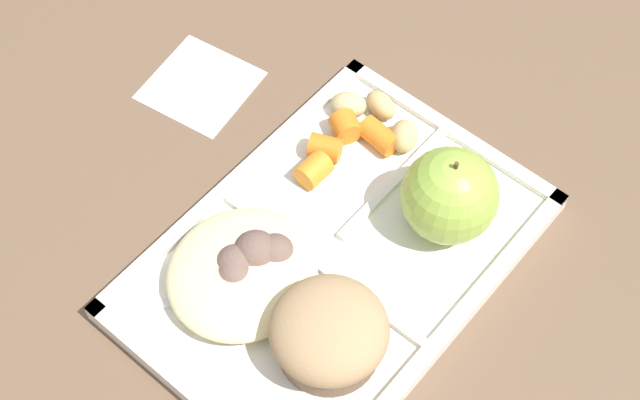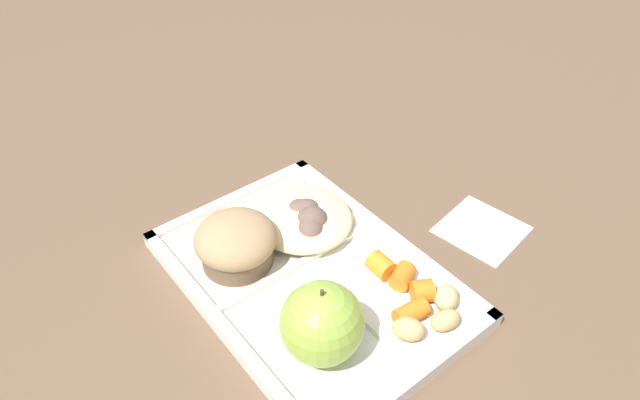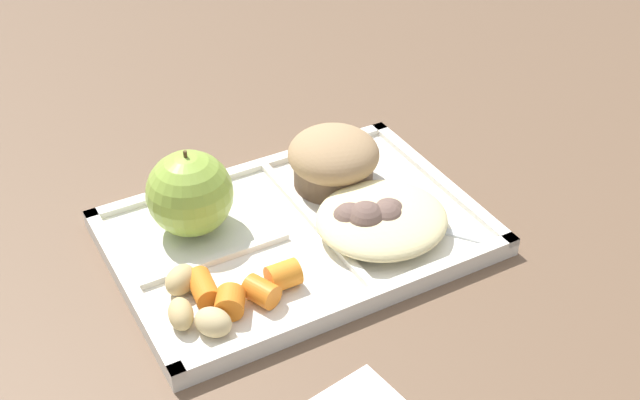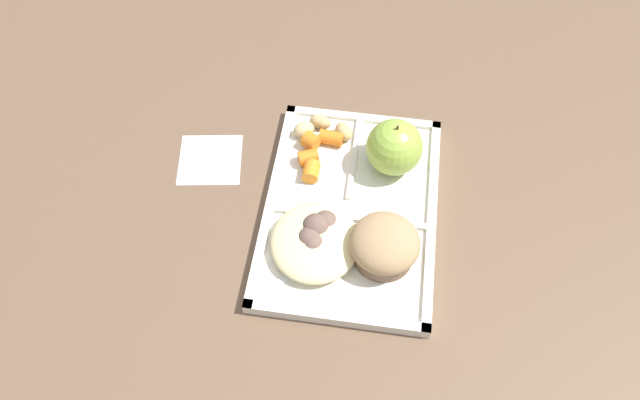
{
  "view_description": "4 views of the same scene",
  "coord_description": "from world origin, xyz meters",
  "views": [
    {
      "loc": [
        0.3,
        0.24,
        0.7
      ],
      "look_at": [
        -0.01,
        -0.02,
        0.07
      ],
      "focal_mm": 52.6,
      "sensor_mm": 36.0,
      "label": 1
    },
    {
      "loc": [
        -0.35,
        0.26,
        0.49
      ],
      "look_at": [
        0.05,
        -0.05,
        0.07
      ],
      "focal_mm": 32.35,
      "sensor_mm": 36.0,
      "label": 2
    },
    {
      "loc": [
        -0.28,
        -0.55,
        0.51
      ],
      "look_at": [
        0.02,
        -0.01,
        0.05
      ],
      "focal_mm": 46.45,
      "sensor_mm": 36.0,
      "label": 3
    },
    {
      "loc": [
        0.46,
        0.02,
        0.74
      ],
      "look_at": [
        0.02,
        -0.04,
        0.06
      ],
      "focal_mm": 34.19,
      "sensor_mm": 36.0,
      "label": 4
    }
  ],
  "objects": [
    {
      "name": "carrot_slice_center",
      "position": [
        -0.11,
        -0.04,
        0.02
      ],
      "size": [
        0.03,
        0.04,
        0.02
      ],
      "primitive_type": "cylinder",
      "rotation": [
        0.0,
        1.57,
        1.47
      ],
      "color": "orange",
      "rests_on": "lunch_tray"
    },
    {
      "name": "meatball_back",
      "position": [
        0.04,
        -0.03,
        0.03
      ],
      "size": [
        0.04,
        0.04,
        0.04
      ],
      "primitive_type": "sphere",
      "color": "brown",
      "rests_on": "lunch_tray"
    },
    {
      "name": "ground",
      "position": [
        0.0,
        0.0,
        0.0
      ],
      "size": [
        6.0,
        6.0,
        0.0
      ],
      "primitive_type": "plane",
      "color": "brown"
    },
    {
      "name": "carrot_slice_large",
      "position": [
        -0.1,
        -0.07,
        0.03
      ],
      "size": [
        0.03,
        0.03,
        0.03
      ],
      "primitive_type": "cylinder",
      "rotation": [
        0.0,
        1.57,
        4.2
      ],
      "color": "orange",
      "rests_on": "lunch_tray"
    },
    {
      "name": "bran_muffin",
      "position": [
        0.07,
        0.05,
        0.04
      ],
      "size": [
        0.09,
        0.09,
        0.06
      ],
      "color": "brown",
      "rests_on": "lunch_tray"
    },
    {
      "name": "meatball_side",
      "position": [
        0.05,
        -0.04,
        0.03
      ],
      "size": [
        0.04,
        0.04,
        0.04
      ],
      "primitive_type": "sphere",
      "color": "brown",
      "rests_on": "lunch_tray"
    },
    {
      "name": "carrot_slice_back",
      "position": [
        -0.07,
        -0.07,
        0.02
      ],
      "size": [
        0.03,
        0.03,
        0.02
      ],
      "primitive_type": "cylinder",
      "rotation": [
        0.0,
        1.57,
        5.12
      ],
      "color": "orange",
      "rests_on": "lunch_tray"
    },
    {
      "name": "meatball_center",
      "position": [
        0.08,
        -0.04,
        0.03
      ],
      "size": [
        0.03,
        0.03,
        0.03
      ],
      "primitive_type": "sphere",
      "color": "brown",
      "rests_on": "lunch_tray"
    },
    {
      "name": "potato_chunk_corner",
      "position": [
        -0.14,
        -0.06,
        0.02
      ],
      "size": [
        0.03,
        0.04,
        0.02
      ],
      "primitive_type": "ellipsoid",
      "rotation": [
        0.0,
        0.0,
        1.34
      ],
      "color": "tan",
      "rests_on": "lunch_tray"
    },
    {
      "name": "plastic_fork",
      "position": [
        0.1,
        -0.05,
        0.01
      ],
      "size": [
        0.11,
        0.12,
        0.0
      ],
      "color": "silver",
      "rests_on": "lunch_tray"
    },
    {
      "name": "carrot_slice_diagonal",
      "position": [
        -0.05,
        -0.06,
        0.02
      ],
      "size": [
        0.03,
        0.02,
        0.02
      ],
      "primitive_type": "cylinder",
      "rotation": [
        0.0,
        1.57,
        6.27
      ],
      "color": "orange",
      "rests_on": "lunch_tray"
    },
    {
      "name": "lunch_tray",
      "position": [
        -0.0,
        -0.0,
        0.01
      ],
      "size": [
        0.34,
        0.24,
        0.02
      ],
      "color": "silver",
      "rests_on": "ground"
    },
    {
      "name": "potato_chunk_wedge",
      "position": [
        -0.12,
        -0.09,
        0.02
      ],
      "size": [
        0.04,
        0.04,
        0.02
      ],
      "primitive_type": "ellipsoid",
      "rotation": [
        0.0,
        0.0,
        3.68
      ],
      "color": "tan",
      "rests_on": "lunch_tray"
    },
    {
      "name": "meatball_front",
      "position": [
        0.07,
        -0.05,
        0.03
      ],
      "size": [
        0.04,
        0.04,
        0.04
      ],
      "primitive_type": "sphere",
      "color": "brown",
      "rests_on": "lunch_tray"
    },
    {
      "name": "egg_noodle_pile",
      "position": [
        0.07,
        -0.04,
        0.03
      ],
      "size": [
        0.13,
        0.12,
        0.03
      ],
      "primitive_type": "ellipsoid",
      "color": "beige",
      "rests_on": "lunch_tray"
    },
    {
      "name": "potato_chunk_large",
      "position": [
        -0.13,
        -0.03,
        0.03
      ],
      "size": [
        0.04,
        0.04,
        0.02
      ],
      "primitive_type": "ellipsoid",
      "rotation": [
        0.0,
        0.0,
        2.22
      ],
      "color": "tan",
      "rests_on": "lunch_tray"
    },
    {
      "name": "green_apple",
      "position": [
        -0.08,
        0.05,
        0.05
      ],
      "size": [
        0.08,
        0.08,
        0.09
      ],
      "color": "#93B742",
      "rests_on": "lunch_tray"
    }
  ]
}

